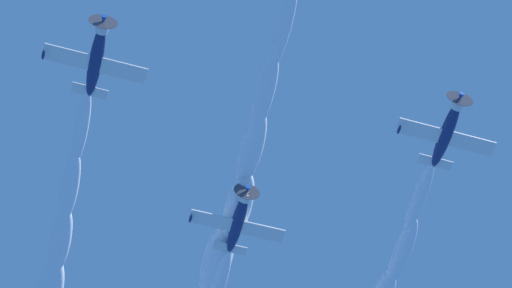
% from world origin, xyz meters
% --- Properties ---
extents(airplane_left_wingman, '(7.54, 8.06, 2.58)m').
position_xyz_m(airplane_left_wingman, '(-21.52, 10.60, 85.55)').
color(airplane_left_wingman, navy).
extents(airplane_right_wingman, '(7.53, 8.07, 2.55)m').
position_xyz_m(airplane_right_wingman, '(-4.68, -14.83, 84.82)').
color(airplane_right_wingman, navy).
extents(airplane_slot_tail, '(7.49, 8.08, 2.51)m').
position_xyz_m(airplane_slot_tail, '(-24.17, -9.41, 84.84)').
color(airplane_slot_tail, navy).
extents(smoke_trail_lead, '(38.46, 26.21, 3.54)m').
position_xyz_m(smoke_trail_lead, '(-29.37, -13.43, 86.30)').
color(smoke_trail_lead, white).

